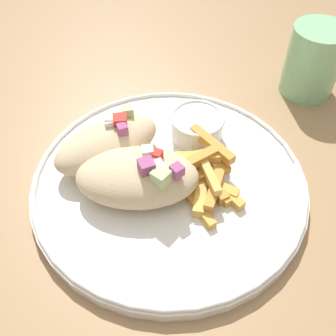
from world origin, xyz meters
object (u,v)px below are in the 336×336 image
(plate, at_px, (168,182))
(water_glass, at_px, (311,64))
(fries_pile, at_px, (203,177))
(pita_sandwich_near, at_px, (137,177))
(sauce_ramekin, at_px, (196,125))
(pita_sandwich_far, at_px, (106,144))

(plate, bearing_deg, water_glass, 44.61)
(plate, bearing_deg, fries_pile, -6.69)
(plate, xyz_separation_m, pita_sandwich_near, (-0.03, -0.02, 0.03))
(sauce_ramekin, bearing_deg, pita_sandwich_near, -125.85)
(pita_sandwich_near, relative_size, water_glass, 1.38)
(plate, relative_size, pita_sandwich_far, 2.21)
(pita_sandwich_far, bearing_deg, sauce_ramekin, -15.10)
(water_glass, bearing_deg, fries_pile, -128.18)
(sauce_ramekin, bearing_deg, pita_sandwich_far, -158.78)
(fries_pile, bearing_deg, pita_sandwich_far, 162.19)
(water_glass, bearing_deg, pita_sandwich_near, -137.35)
(plate, height_order, fries_pile, fries_pile)
(pita_sandwich_far, xyz_separation_m, water_glass, (0.27, 0.16, 0.01))
(pita_sandwich_far, bearing_deg, fries_pile, -54.13)
(fries_pile, xyz_separation_m, sauce_ramekin, (-0.01, 0.08, 0.01))
(fries_pile, xyz_separation_m, water_glass, (0.16, 0.20, 0.02))
(pita_sandwich_far, bearing_deg, plate, -59.72)
(pita_sandwich_near, relative_size, pita_sandwich_far, 0.95)
(plate, distance_m, fries_pile, 0.04)
(pita_sandwich_near, relative_size, fries_pile, 1.05)
(pita_sandwich_near, bearing_deg, water_glass, 41.04)
(plate, height_order, sauce_ramekin, sauce_ramekin)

